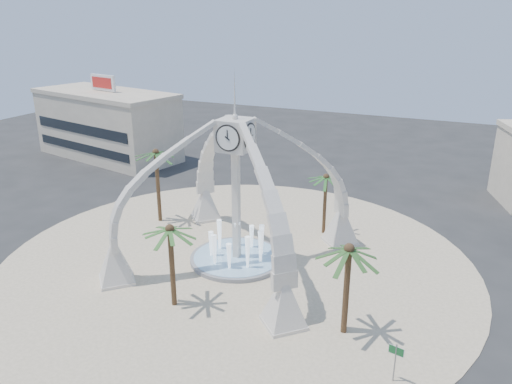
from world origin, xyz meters
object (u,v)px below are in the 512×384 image
at_px(clock_tower, 236,189).
at_px(palm_east, 349,250).
at_px(fountain, 237,258).
at_px(palm_south, 170,230).
at_px(palm_north, 326,178).
at_px(palm_west, 156,153).
at_px(street_sign, 396,355).

relative_size(clock_tower, palm_east, 2.57).
xyz_separation_m(fountain, palm_south, (-1.07, -8.06, 5.67)).
relative_size(palm_east, palm_north, 1.09).
xyz_separation_m(clock_tower, fountain, (0.00, 0.00, -6.20)).
relative_size(fountain, palm_north, 1.25).
xyz_separation_m(clock_tower, palm_east, (11.01, -6.19, -0.42)).
bearing_deg(palm_east, palm_west, 153.97).
distance_m(palm_west, palm_south, 16.14).
xyz_separation_m(palm_east, palm_south, (-12.08, -1.86, -0.12)).
xyz_separation_m(clock_tower, street_sign, (14.85, -9.64, -4.68)).
relative_size(clock_tower, palm_north, 2.80).
height_order(palm_north, palm_south, palm_south).
height_order(palm_south, street_sign, palm_south).
bearing_deg(palm_west, palm_east, -26.03).
relative_size(clock_tower, fountain, 2.24).
height_order(palm_east, palm_north, palm_east).
height_order(clock_tower, fountain, clock_tower).
distance_m(palm_east, palm_south, 12.22).
relative_size(palm_west, palm_south, 1.18).
distance_m(fountain, palm_west, 13.78).
distance_m(fountain, palm_south, 9.91).
relative_size(clock_tower, palm_west, 2.23).
distance_m(fountain, palm_east, 13.89).
bearing_deg(palm_east, street_sign, -41.89).
bearing_deg(clock_tower, palm_south, -97.59).
distance_m(fountain, street_sign, 17.76).
bearing_deg(palm_west, palm_north, 14.03).
bearing_deg(street_sign, fountain, 159.08).
distance_m(palm_south, street_sign, 16.53).
bearing_deg(clock_tower, palm_north, 59.60).
bearing_deg(palm_west, clock_tower, -22.50).
relative_size(palm_west, palm_north, 1.26).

